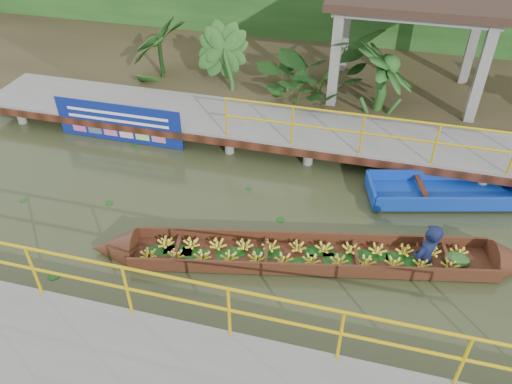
# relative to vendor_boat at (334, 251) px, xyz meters

# --- Properties ---
(ground) EXTENTS (80.00, 80.00, 0.00)m
(ground) POSITION_rel_vendor_boat_xyz_m (-2.05, 0.47, -0.27)
(ground) COLOR #2F361B
(ground) RESTS_ON ground
(land_strip) EXTENTS (30.00, 8.00, 0.45)m
(land_strip) POSITION_rel_vendor_boat_xyz_m (-2.05, 7.97, -0.04)
(land_strip) COLOR #302718
(land_strip) RESTS_ON ground
(far_dock) EXTENTS (16.00, 2.06, 1.66)m
(far_dock) POSITION_rel_vendor_boat_xyz_m (-2.03, 3.90, 0.21)
(far_dock) COLOR slate
(far_dock) RESTS_ON ground
(pavilion) EXTENTS (4.40, 3.00, 3.00)m
(pavilion) POSITION_rel_vendor_boat_xyz_m (0.95, 6.77, 2.55)
(pavilion) COLOR slate
(pavilion) RESTS_ON ground
(vendor_boat) EXTENTS (8.49, 2.57, 2.10)m
(vendor_boat) POSITION_rel_vendor_boat_xyz_m (0.00, 0.00, 0.00)
(vendor_boat) COLOR #351C0E
(vendor_boat) RESTS_ON ground
(moored_blue_boat) EXTENTS (4.10, 1.99, 0.95)m
(moored_blue_boat) POSITION_rel_vendor_boat_xyz_m (3.08, 2.80, -0.10)
(moored_blue_boat) COLOR #0E329D
(moored_blue_boat) RESTS_ON ground
(blue_banner) EXTENTS (3.43, 0.04, 1.07)m
(blue_banner) POSITION_rel_vendor_boat_xyz_m (-5.93, 2.95, 0.29)
(blue_banner) COLOR navy
(blue_banner) RESTS_ON ground
(tropical_plants) EXTENTS (14.43, 1.43, 1.79)m
(tropical_plants) POSITION_rel_vendor_boat_xyz_m (0.20, 5.77, 1.08)
(tropical_plants) COLOR #183E14
(tropical_plants) RESTS_ON ground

